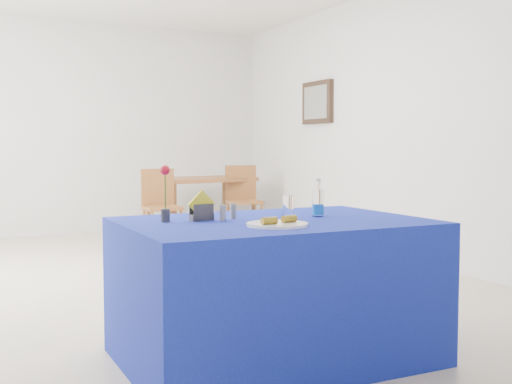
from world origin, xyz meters
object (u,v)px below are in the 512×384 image
(plate, at_px, (277,224))
(oak_table, at_px, (201,183))
(water_bottle, at_px, (318,204))
(chair_bg_right, at_px, (243,195))
(blue_table, at_px, (274,289))
(chair_bg_left, at_px, (160,201))

(plate, distance_m, oak_table, 5.30)
(water_bottle, relative_size, chair_bg_right, 0.23)
(water_bottle, bearing_deg, chair_bg_right, 70.42)
(oak_table, bearing_deg, blue_table, -106.65)
(chair_bg_left, bearing_deg, oak_table, 38.91)
(chair_bg_right, bearing_deg, oak_table, 147.19)
(chair_bg_right, bearing_deg, blue_table, -103.65)
(plate, xyz_separation_m, chair_bg_right, (1.97, 4.68, -0.24))
(oak_table, bearing_deg, chair_bg_right, -41.97)
(water_bottle, relative_size, chair_bg_left, 0.24)
(blue_table, height_order, oak_table, blue_table)
(blue_table, relative_size, chair_bg_left, 1.79)
(plate, height_order, chair_bg_right, chair_bg_right)
(blue_table, bearing_deg, water_bottle, 9.01)
(plate, xyz_separation_m, chair_bg_left, (0.80, 4.47, -0.25))
(blue_table, height_order, water_bottle, water_bottle)
(plate, bearing_deg, chair_bg_right, 67.13)
(oak_table, distance_m, chair_bg_left, 0.97)
(blue_table, distance_m, oak_table, 5.04)
(chair_bg_right, bearing_deg, water_bottle, -100.42)
(plate, bearing_deg, chair_bg_left, 79.84)
(plate, distance_m, blue_table, 0.47)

